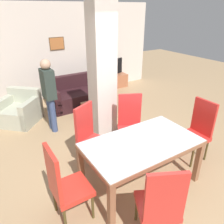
{
  "coord_description": "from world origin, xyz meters",
  "views": [
    {
      "loc": [
        -1.8,
        -2.04,
        2.55
      ],
      "look_at": [
        0.0,
        0.82,
        0.92
      ],
      "focal_mm": 35.0,
      "sensor_mm": 36.0,
      "label": 1
    }
  ],
  "objects_px": {
    "sofa": "(81,94)",
    "standing_person": "(49,91)",
    "dining_chair_far_right": "(130,122)",
    "dining_chair_near_left": "(160,204)",
    "dining_table": "(141,150)",
    "tv_screen": "(110,68)",
    "dining_chair_head_right": "(198,129)",
    "dining_chair_far_left": "(90,135)",
    "coffee_table": "(96,110)",
    "armchair": "(20,111)",
    "tv_stand": "(110,82)",
    "dining_chair_head_left": "(64,184)",
    "bottle": "(102,100)"
  },
  "relations": [
    {
      "from": "dining_table",
      "to": "bottle",
      "type": "xyz_separation_m",
      "value": [
        0.61,
        2.26,
        -0.11
      ]
    },
    {
      "from": "sofa",
      "to": "dining_chair_head_left",
      "type": "bearing_deg",
      "value": 62.48
    },
    {
      "from": "dining_chair_head_right",
      "to": "standing_person",
      "type": "xyz_separation_m",
      "value": [
        -1.9,
        2.38,
        0.34
      ]
    },
    {
      "from": "armchair",
      "to": "coffee_table",
      "type": "distance_m",
      "value": 1.84
    },
    {
      "from": "dining_chair_head_left",
      "to": "dining_chair_far_right",
      "type": "bearing_deg",
      "value": 117.34
    },
    {
      "from": "sofa",
      "to": "standing_person",
      "type": "xyz_separation_m",
      "value": [
        -1.18,
        -1.05,
        0.65
      ]
    },
    {
      "from": "dining_chair_far_left",
      "to": "dining_chair_head_left",
      "type": "xyz_separation_m",
      "value": [
        -0.79,
        -0.86,
        0.0
      ]
    },
    {
      "from": "dining_table",
      "to": "dining_chair_head_right",
      "type": "height_order",
      "value": "dining_chair_head_right"
    },
    {
      "from": "dining_table",
      "to": "tv_screen",
      "type": "distance_m",
      "value": 4.57
    },
    {
      "from": "dining_chair_near_left",
      "to": "coffee_table",
      "type": "bearing_deg",
      "value": 100.55
    },
    {
      "from": "armchair",
      "to": "dining_table",
      "type": "bearing_deg",
      "value": 153.12
    },
    {
      "from": "dining_chair_far_right",
      "to": "dining_chair_near_left",
      "type": "xyz_separation_m",
      "value": [
        -0.85,
        -1.7,
        0.0
      ]
    },
    {
      "from": "sofa",
      "to": "tv_screen",
      "type": "distance_m",
      "value": 1.64
    },
    {
      "from": "dining_table",
      "to": "sofa",
      "type": "distance_m",
      "value": 3.5
    },
    {
      "from": "dining_table",
      "to": "armchair",
      "type": "xyz_separation_m",
      "value": [
        -1.15,
        3.19,
        -0.35
      ]
    },
    {
      "from": "dining_chair_head_right",
      "to": "coffee_table",
      "type": "distance_m",
      "value": 2.54
    },
    {
      "from": "bottle",
      "to": "tv_stand",
      "type": "xyz_separation_m",
      "value": [
        1.39,
        1.85,
        -0.29
      ]
    },
    {
      "from": "dining_chair_head_right",
      "to": "coffee_table",
      "type": "xyz_separation_m",
      "value": [
        -0.79,
        2.38,
        -0.38
      ]
    },
    {
      "from": "dining_chair_head_right",
      "to": "tv_stand",
      "type": "xyz_separation_m",
      "value": [
        0.71,
        4.12,
        -0.36
      ]
    },
    {
      "from": "tv_screen",
      "to": "tv_stand",
      "type": "bearing_deg",
      "value": 180.0
    },
    {
      "from": "coffee_table",
      "to": "tv_stand",
      "type": "bearing_deg",
      "value": 49.21
    },
    {
      "from": "armchair",
      "to": "tv_screen",
      "type": "distance_m",
      "value": 3.3
    },
    {
      "from": "dining_chair_far_left",
      "to": "dining_chair_far_right",
      "type": "distance_m",
      "value": 0.85
    },
    {
      "from": "dining_chair_far_left",
      "to": "sofa",
      "type": "xyz_separation_m",
      "value": [
        1.0,
        2.58,
        -0.31
      ]
    },
    {
      "from": "dining_chair_far_right",
      "to": "bottle",
      "type": "xyz_separation_m",
      "value": [
        0.18,
        1.41,
        -0.07
      ]
    },
    {
      "from": "sofa",
      "to": "bottle",
      "type": "distance_m",
      "value": 1.19
    },
    {
      "from": "sofa",
      "to": "armchair",
      "type": "bearing_deg",
      "value": 8.03
    },
    {
      "from": "dining_chair_near_left",
      "to": "tv_screen",
      "type": "distance_m",
      "value": 5.53
    },
    {
      "from": "tv_stand",
      "to": "tv_screen",
      "type": "xyz_separation_m",
      "value": [
        0.0,
        0.0,
        0.48
      ]
    },
    {
      "from": "dining_chair_head_right",
      "to": "dining_chair_far_left",
      "type": "height_order",
      "value": "same"
    },
    {
      "from": "dining_chair_far_left",
      "to": "tv_stand",
      "type": "bearing_deg",
      "value": -152.98
    },
    {
      "from": "sofa",
      "to": "tv_screen",
      "type": "relative_size",
      "value": 1.72
    },
    {
      "from": "tv_screen",
      "to": "dining_chair_far_left",
      "type": "bearing_deg",
      "value": 43.45
    },
    {
      "from": "armchair",
      "to": "dining_chair_far_left",
      "type": "bearing_deg",
      "value": 150.54
    },
    {
      "from": "dining_chair_head_left",
      "to": "dining_chair_near_left",
      "type": "bearing_deg",
      "value": 42.9
    },
    {
      "from": "armchair",
      "to": "standing_person",
      "type": "relative_size",
      "value": 0.73
    },
    {
      "from": "dining_table",
      "to": "bottle",
      "type": "bearing_deg",
      "value": 74.95
    },
    {
      "from": "dining_table",
      "to": "tv_stand",
      "type": "xyz_separation_m",
      "value": [
        1.99,
        4.12,
        -0.4
      ]
    },
    {
      "from": "dining_chair_head_right",
      "to": "tv_stand",
      "type": "distance_m",
      "value": 4.19
    },
    {
      "from": "dining_chair_head_right",
      "to": "dining_chair_far_left",
      "type": "bearing_deg",
      "value": 63.39
    },
    {
      "from": "armchair",
      "to": "coffee_table",
      "type": "xyz_separation_m",
      "value": [
        1.65,
        -0.81,
        -0.06
      ]
    },
    {
      "from": "dining_chair_near_left",
      "to": "dining_chair_far_left",
      "type": "bearing_deg",
      "value": 116.49
    },
    {
      "from": "sofa",
      "to": "tv_stand",
      "type": "height_order",
      "value": "sofa"
    },
    {
      "from": "dining_chair_head_left",
      "to": "standing_person",
      "type": "xyz_separation_m",
      "value": [
        0.61,
        2.38,
        0.34
      ]
    },
    {
      "from": "dining_chair_far_left",
      "to": "standing_person",
      "type": "bearing_deg",
      "value": -109.49
    },
    {
      "from": "dining_chair_head_left",
      "to": "coffee_table",
      "type": "xyz_separation_m",
      "value": [
        1.72,
        2.38,
        -0.38
      ]
    },
    {
      "from": "dining_chair_head_left",
      "to": "standing_person",
      "type": "relative_size",
      "value": 0.69
    },
    {
      "from": "dining_chair_head_right",
      "to": "dining_chair_head_left",
      "type": "height_order",
      "value": "same"
    },
    {
      "from": "dining_chair_far_left",
      "to": "standing_person",
      "type": "height_order",
      "value": "standing_person"
    },
    {
      "from": "dining_table",
      "to": "tv_screen",
      "type": "bearing_deg",
      "value": 64.14
    }
  ]
}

